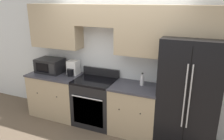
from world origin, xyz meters
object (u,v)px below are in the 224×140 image
Objects in this scene: refrigerator at (189,93)px; microwave at (50,66)px; oven_range at (95,102)px; bottle at (142,80)px.

refrigerator reaches higher than microwave.
bottle is (0.90, 0.10, 0.55)m from oven_range.
microwave is 1.99m from bottle.
bottle is at bearing 6.50° from oven_range.
bottle is at bearing 0.95° from microwave.
oven_range is 0.58× the size of refrigerator.
oven_range is 1.95× the size of microwave.
microwave is at bearing 179.44° from refrigerator.
oven_range is 4.63× the size of bottle.
bottle is (1.99, 0.03, -0.05)m from microwave.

